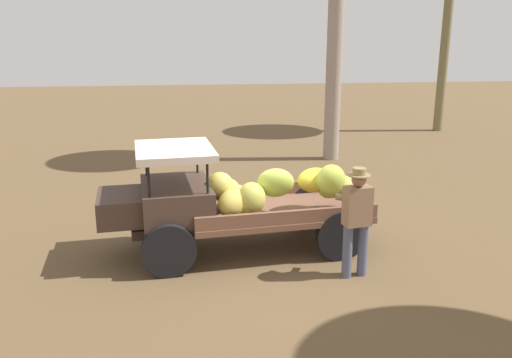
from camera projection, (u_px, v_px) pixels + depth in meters
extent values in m
plane|color=brown|center=(237.00, 250.00, 9.20)|extent=(60.00, 60.00, 0.00)
cube|color=#412E27|center=(250.00, 223.00, 9.15)|extent=(4.02, 0.86, 0.16)
cylinder|color=black|center=(169.00, 251.00, 8.10)|extent=(0.86, 0.23, 0.85)
cylinder|color=black|center=(163.00, 217.00, 9.60)|extent=(0.86, 0.23, 0.85)
cylinder|color=black|center=(341.00, 236.00, 8.71)|extent=(0.86, 0.23, 0.85)
cylinder|color=black|center=(310.00, 206.00, 10.21)|extent=(0.86, 0.23, 0.85)
cube|color=brown|center=(276.00, 211.00, 9.20)|extent=(3.16, 2.02, 0.10)
cube|color=brown|center=(289.00, 217.00, 8.41)|extent=(2.99, 0.39, 0.22)
cube|color=brown|center=(265.00, 189.00, 9.91)|extent=(2.99, 0.39, 0.22)
cube|color=#412E27|center=(176.00, 200.00, 8.74)|extent=(1.25, 1.63, 0.55)
cube|color=#412E27|center=(120.00, 207.00, 8.56)|extent=(0.81, 1.13, 0.44)
cylinder|color=black|center=(149.00, 180.00, 7.89)|extent=(0.04, 0.04, 0.55)
cylinder|color=black|center=(146.00, 160.00, 9.11)|extent=(0.04, 0.04, 0.55)
cylinder|color=black|center=(207.00, 176.00, 8.08)|extent=(0.04, 0.04, 0.55)
cylinder|color=black|center=(197.00, 157.00, 9.30)|extent=(0.04, 0.04, 0.55)
cube|color=beige|center=(174.00, 151.00, 8.52)|extent=(1.37, 1.64, 0.12)
ellipsoid|color=yellow|center=(315.00, 180.00, 8.97)|extent=(0.86, 0.83, 0.53)
ellipsoid|color=gold|center=(232.00, 195.00, 9.17)|extent=(0.73, 0.68, 0.49)
ellipsoid|color=gold|center=(220.00, 186.00, 8.68)|extent=(0.63, 0.70, 0.57)
ellipsoid|color=#BAB84A|center=(252.00, 198.00, 8.54)|extent=(0.61, 0.64, 0.58)
ellipsoid|color=#C1B450|center=(344.00, 188.00, 9.04)|extent=(0.65, 0.62, 0.47)
ellipsoid|color=gold|center=(244.00, 201.00, 8.55)|extent=(0.69, 0.69, 0.54)
ellipsoid|color=#ABCB37|center=(333.00, 185.00, 9.00)|extent=(0.76, 0.72, 0.58)
ellipsoid|color=gold|center=(234.00, 203.00, 8.51)|extent=(0.82, 0.82, 0.58)
ellipsoid|color=#B2CD49|center=(275.00, 183.00, 8.77)|extent=(0.65, 0.61, 0.63)
ellipsoid|color=#B9CC46|center=(331.00, 180.00, 8.75)|extent=(0.60, 0.61, 0.57)
ellipsoid|color=#BCB552|center=(224.00, 189.00, 8.86)|extent=(0.55, 0.41, 0.42)
cylinder|color=#4F5670|center=(347.00, 252.00, 8.09)|extent=(0.15, 0.15, 0.84)
cylinder|color=#4F5670|center=(363.00, 250.00, 8.16)|extent=(0.15, 0.15, 0.84)
cube|color=#876648|center=(357.00, 206.00, 7.93)|extent=(0.44, 0.31, 0.60)
cylinder|color=#876648|center=(349.00, 199.00, 7.97)|extent=(0.37, 0.34, 0.10)
cylinder|color=#876648|center=(361.00, 198.00, 8.03)|extent=(0.28, 0.40, 0.10)
sphere|color=#94684B|center=(359.00, 180.00, 7.82)|extent=(0.22, 0.22, 0.22)
cylinder|color=#917C4D|center=(359.00, 175.00, 7.81)|extent=(0.34, 0.34, 0.02)
cylinder|color=#917C4D|center=(359.00, 171.00, 7.79)|extent=(0.20, 0.20, 0.10)
cylinder|color=gray|center=(336.00, 25.00, 14.83)|extent=(0.45, 0.45, 7.64)
cylinder|color=olive|center=(446.00, 34.00, 19.42)|extent=(0.34, 0.34, 7.17)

